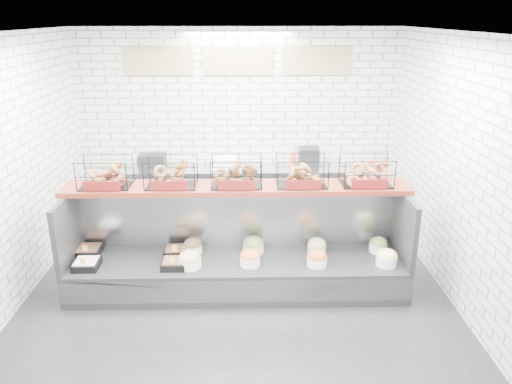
{
  "coord_description": "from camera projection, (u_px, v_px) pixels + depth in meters",
  "views": [
    {
      "loc": [
        0.11,
        -5.07,
        3.17
      ],
      "look_at": [
        0.23,
        0.45,
        1.2
      ],
      "focal_mm": 35.0,
      "sensor_mm": 36.0,
      "label": 1
    }
  ],
  "objects": [
    {
      "name": "room_shell",
      "position": [
        236.0,
        117.0,
        5.71
      ],
      "size": [
        5.02,
        5.51,
        3.01
      ],
      "color": "silver",
      "rests_on": "ground"
    },
    {
      "name": "bagel_shelf",
      "position": [
        237.0,
        175.0,
        5.86
      ],
      "size": [
        4.1,
        0.5,
        0.4
      ],
      "color": "#511B11",
      "rests_on": "display_case"
    },
    {
      "name": "ground",
      "position": [
        237.0,
        301.0,
        5.84
      ],
      "size": [
        5.5,
        5.5,
        0.0
      ],
      "primitive_type": "plane",
      "color": "black",
      "rests_on": "ground"
    },
    {
      "name": "display_case",
      "position": [
        238.0,
        263.0,
        6.05
      ],
      "size": [
        4.0,
        0.9,
        1.2
      ],
      "color": "black",
      "rests_on": "ground"
    },
    {
      "name": "prep_counter",
      "position": [
        239.0,
        193.0,
        7.97
      ],
      "size": [
        4.0,
        0.6,
        1.2
      ],
      "color": "#93969B",
      "rests_on": "ground"
    }
  ]
}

